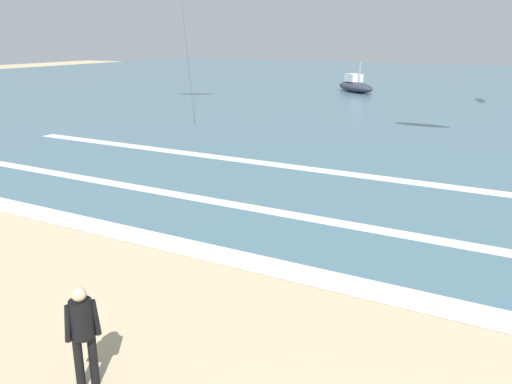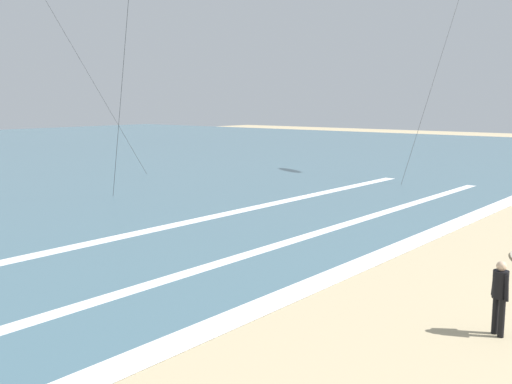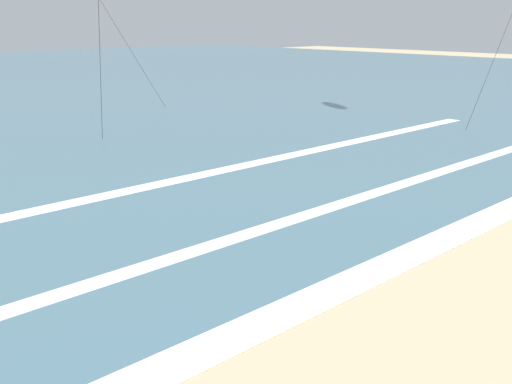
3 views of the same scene
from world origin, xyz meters
name	(u,v)px [view 3 (image 3 of 3)]	position (x,y,z in m)	size (l,w,h in m)	color
wave_foam_shoreline	(325,294)	(0.13, 9.88, 0.01)	(52.68, 0.86, 0.01)	white
wave_foam_mid_break	(189,253)	(-0.47, 13.26, 0.01)	(41.27, 0.53, 0.01)	white
wave_foam_outer_break	(115,194)	(0.72, 18.42, 0.01)	(38.99, 0.67, 0.01)	white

